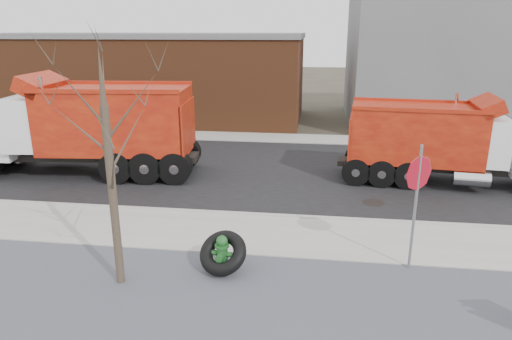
# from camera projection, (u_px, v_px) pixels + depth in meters

# --- Properties ---
(ground) EXTENTS (120.00, 120.00, 0.00)m
(ground) POSITION_uv_depth(u_px,v_px,m) (273.00, 240.00, 12.34)
(ground) COLOR #383328
(ground) RESTS_ON ground
(gravel_verge) EXTENTS (60.00, 5.00, 0.03)m
(gravel_verge) POSITION_uv_depth(u_px,v_px,m) (257.00, 317.00, 9.02)
(gravel_verge) COLOR slate
(gravel_verge) RESTS_ON ground
(sidewalk) EXTENTS (60.00, 2.50, 0.06)m
(sidewalk) POSITION_uv_depth(u_px,v_px,m) (274.00, 235.00, 12.57)
(sidewalk) COLOR #9E9B93
(sidewalk) RESTS_ON ground
(curb) EXTENTS (60.00, 0.15, 0.11)m
(curb) POSITION_uv_depth(u_px,v_px,m) (278.00, 216.00, 13.79)
(curb) COLOR #9E9B93
(curb) RESTS_ON ground
(road) EXTENTS (60.00, 9.40, 0.02)m
(road) POSITION_uv_depth(u_px,v_px,m) (288.00, 171.00, 18.31)
(road) COLOR black
(road) RESTS_ON ground
(far_sidewalk) EXTENTS (60.00, 2.00, 0.06)m
(far_sidewalk) POSITION_uv_depth(u_px,v_px,m) (295.00, 139.00, 23.70)
(far_sidewalk) COLOR #9E9B93
(far_sidewalk) RESTS_ON ground
(building_grey) EXTENTS (12.00, 10.00, 8.00)m
(building_grey) POSITION_uv_depth(u_px,v_px,m) (454.00, 55.00, 27.08)
(building_grey) COLOR slate
(building_grey) RESTS_ON ground
(building_brick) EXTENTS (20.20, 8.20, 5.30)m
(building_brick) POSITION_uv_depth(u_px,v_px,m) (143.00, 76.00, 28.92)
(building_brick) COLOR brown
(building_brick) RESTS_ON ground
(bare_tree) EXTENTS (3.20, 3.20, 5.20)m
(bare_tree) POSITION_uv_depth(u_px,v_px,m) (107.00, 140.00, 9.31)
(bare_tree) COLOR #382D23
(bare_tree) RESTS_ON ground
(fire_hydrant) EXTENTS (0.53, 0.52, 0.94)m
(fire_hydrant) POSITION_uv_depth(u_px,v_px,m) (222.00, 256.00, 10.60)
(fire_hydrant) COLOR #266326
(fire_hydrant) RESTS_ON ground
(truck_tire) EXTENTS (1.36, 1.30, 0.97)m
(truck_tire) POSITION_uv_depth(u_px,v_px,m) (223.00, 253.00, 10.58)
(truck_tire) COLOR black
(truck_tire) RESTS_ON ground
(stop_sign) EXTENTS (0.66, 0.54, 3.04)m
(stop_sign) POSITION_uv_depth(u_px,v_px,m) (417.00, 187.00, 10.27)
(stop_sign) COLOR gray
(stop_sign) RESTS_ON ground
(dump_truck_red_a) EXTENTS (8.06, 2.93, 3.23)m
(dump_truck_red_a) POSITION_uv_depth(u_px,v_px,m) (443.00, 140.00, 16.43)
(dump_truck_red_a) COLOR black
(dump_truck_red_a) RESTS_ON ground
(dump_truck_red_b) EXTENTS (9.30, 3.44, 3.85)m
(dump_truck_red_b) POSITION_uv_depth(u_px,v_px,m) (86.00, 125.00, 17.43)
(dump_truck_red_b) COLOR black
(dump_truck_red_b) RESTS_ON ground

